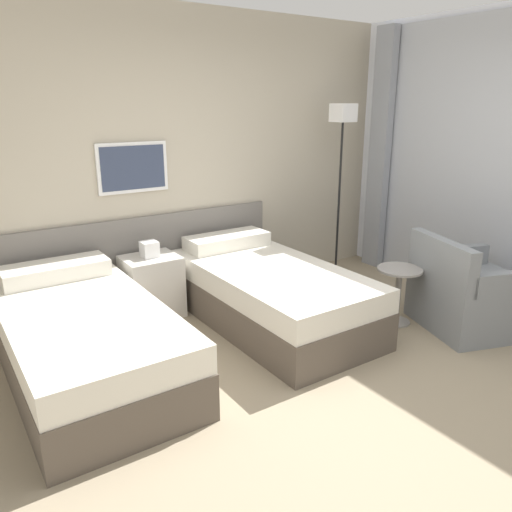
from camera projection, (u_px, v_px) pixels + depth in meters
The scene contains 8 objects.
ground_plane at pixel (352, 393), 3.34m from camera, with size 16.00×16.00×0.00m, color gray.
wall_headboard at pixel (187, 164), 4.73m from camera, with size 10.00×0.10×2.70m.
bed_near_door at pixel (86, 340), 3.50m from camera, with size 1.01×1.95×0.64m.
bed_near_window at pixel (270, 294), 4.35m from camera, with size 1.01×1.95×0.64m.
nightstand at pixel (152, 285), 4.49m from camera, with size 0.48×0.41×0.70m.
floor_lamp at pixel (342, 141), 5.11m from camera, with size 0.24×0.24×1.85m.
side_table at pixel (399, 285), 4.32m from camera, with size 0.38×0.38×0.50m.
armchair at pixel (471, 297), 4.26m from camera, with size 1.05×1.03×0.81m.
Camera 1 is at (-2.17, -2.06, 1.87)m, focal length 35.00 mm.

